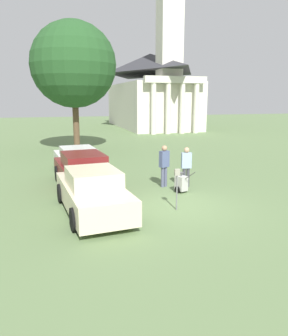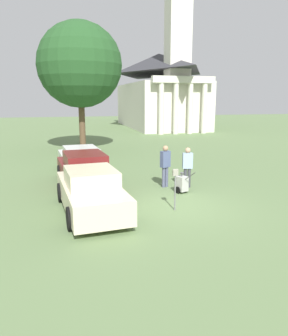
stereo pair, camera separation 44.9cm
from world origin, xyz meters
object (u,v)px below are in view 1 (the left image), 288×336
Objects in this scene: parked_car_white at (78,162)px; church at (152,85)px; parking_meter at (177,182)px; person_worker at (164,163)px; parked_car_maroon at (83,172)px; person_supervisor at (186,165)px; parked_car_cream at (93,192)px; equipment_cart at (181,183)px.

parked_car_white is 28.39m from church.
church reaches higher than parking_meter.
church reaches higher than person_worker.
person_supervisor reaches higher than parked_car_maroon.
parking_meter is 0.83× the size of person_supervisor.
person_worker is 30.39m from church.
person_supervisor is at bearing 138.34° from person_worker.
equipment_cart is at bearing 14.87° from parked_car_cream.
parked_car_maroon is 1.00× the size of parked_car_white.
parked_car_maroon is (0.00, 3.16, 0.01)m from parked_car_cream.
parked_car_maroon is 30.87m from church.
parked_car_cream is 4.80× the size of equipment_cart.
church is (7.47, 29.18, 4.48)m from person_supervisor.
parking_meter is at bearing -58.52° from parked_car_maroon.
parking_meter is 2.28m from equipment_cart.
church is (11.76, 31.30, 4.77)m from parked_car_cream.
parked_car_white is at bearing -31.26° from person_supervisor.
parked_car_maroon reaches higher than parked_car_white.
parked_car_white is at bearing -69.05° from person_worker.
parked_car_maroon reaches higher than parking_meter.
church is (8.37, 28.88, 4.43)m from person_worker.
parked_car_maroon is 2.89× the size of person_worker.
church is at bearing 63.75° from parked_car_cream.
parked_car_cream is 0.19× the size of church.
person_worker is at bearing -8.24° from person_supervisor.
parked_car_white is (0.00, 5.92, -0.05)m from parked_car_cream.
person_supervisor is 30.45m from church.
person_supervisor reaches higher than parked_car_cream.
parked_car_cream is at bearing -95.67° from parked_car_maroon.
parked_car_maroon is at bearing -3.38° from person_supervisor.
parked_car_cream is 4.80m from person_supervisor.
parked_car_cream is 3.16m from parked_car_maroon.
parking_meter is 3.03m from person_worker.
person_worker reaches higher than parked_car_white.
church reaches higher than person_supervisor.
parked_car_cream is at bearing 12.37° from person_worker.
person_worker is at bearing -17.90° from parked_car_maroon.
parked_car_white is at bearing 84.35° from parked_car_maroon.
person_supervisor is 0.07× the size of church.
church is at bearing -129.38° from person_worker.
parked_car_maroon is at bearing 133.96° from equipment_cart.
person_supervisor reaches higher than parking_meter.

